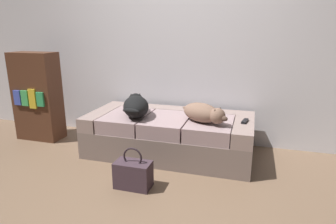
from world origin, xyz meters
TOP-DOWN VIEW (x-y plane):
  - ground_plane at (0.00, 0.00)m, footprint 10.00×10.00m
  - back_wall at (0.00, 1.58)m, footprint 6.40×0.10m
  - couch at (0.00, 1.03)m, footprint 1.81×0.86m
  - dog_dark at (-0.35, 0.92)m, footprint 0.44×0.62m
  - dog_tan at (0.41, 0.88)m, footprint 0.54×0.41m
  - tv_remote at (0.81, 1.00)m, footprint 0.07×0.16m
  - handbag at (-0.10, 0.22)m, footprint 0.32×0.18m
  - bookshelf at (-1.74, 1.04)m, footprint 0.56×0.30m

SIDE VIEW (x-z plane):
  - ground_plane at x=0.00m, z-range 0.00..0.00m
  - handbag at x=-0.10m, z-range -0.06..0.31m
  - couch at x=0.00m, z-range 0.00..0.45m
  - tv_remote at x=0.81m, z-range 0.45..0.47m
  - dog_tan at x=0.41m, z-range 0.45..0.65m
  - bookshelf at x=-1.74m, z-range 0.00..1.10m
  - dog_dark at x=-0.35m, z-range 0.45..0.67m
  - back_wall at x=0.00m, z-range 0.00..2.80m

